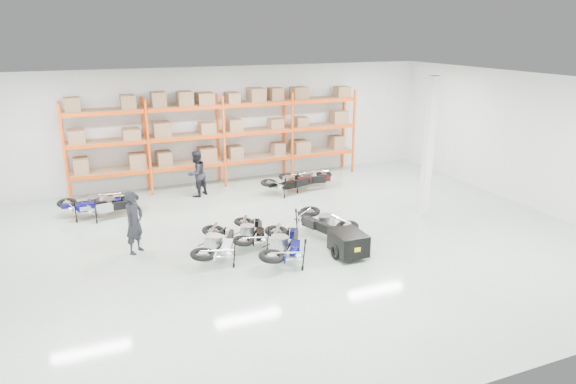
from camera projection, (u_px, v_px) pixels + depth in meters
name	position (u px, v px, depth m)	size (l,w,h in m)	color
room	(283.00, 167.00, 14.02)	(18.00, 18.00, 18.00)	#A6B9A7
pallet_rack	(221.00, 127.00, 19.70)	(11.28, 0.98, 3.62)	#FF4D0D
structural_column	(428.00, 148.00, 16.34)	(0.25, 0.25, 4.50)	white
moto_blue_centre	(284.00, 240.00, 13.42)	(0.88, 1.98, 1.21)	#060744
moto_silver_left	(217.00, 238.00, 13.55)	(0.85, 1.91, 1.16)	silver
moto_black_far_left	(251.00, 228.00, 14.43)	(0.76, 1.71, 1.04)	black
moto_touring_right	(322.00, 217.00, 15.05)	(0.85, 1.92, 1.17)	black
trailer	(348.00, 243.00, 13.70)	(0.88, 1.67, 0.70)	black
moto_back_a	(92.00, 199.00, 16.69)	(0.82, 1.85, 1.13)	#0D0B69
moto_back_b	(108.00, 201.00, 16.64)	(0.78, 1.76, 1.08)	#A7ABB1
moto_back_c	(289.00, 179.00, 19.05)	(0.80, 1.80, 1.10)	black
moto_back_d	(307.00, 175.00, 19.56)	(0.80, 1.80, 1.10)	#3A0B0C
person_left	(134.00, 222.00, 13.86)	(0.64, 0.42, 1.76)	black
person_back	(197.00, 174.00, 18.60)	(0.83, 0.64, 1.70)	black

